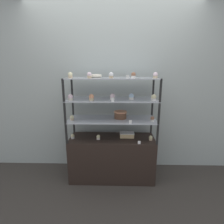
# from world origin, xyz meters

# --- Properties ---
(ground_plane) EXTENTS (20.00, 20.00, 0.00)m
(ground_plane) POSITION_xyz_m (0.00, 0.00, 0.00)
(ground_plane) COLOR #38332D
(back_wall) EXTENTS (8.00, 0.05, 2.60)m
(back_wall) POSITION_xyz_m (0.00, 0.37, 1.30)
(back_wall) COLOR #A8B2AD
(back_wall) RESTS_ON ground_plane
(display_base) EXTENTS (1.21, 0.45, 0.63)m
(display_base) POSITION_xyz_m (0.00, 0.00, 0.31)
(display_base) COLOR black
(display_base) RESTS_ON ground_plane
(display_riser_lower) EXTENTS (1.21, 0.45, 0.28)m
(display_riser_lower) POSITION_xyz_m (0.00, 0.00, 0.89)
(display_riser_lower) COLOR black
(display_riser_lower) RESTS_ON display_base
(display_riser_middle) EXTENTS (1.21, 0.45, 0.28)m
(display_riser_middle) POSITION_xyz_m (0.00, 0.00, 1.17)
(display_riser_middle) COLOR black
(display_riser_middle) RESTS_ON display_riser_lower
(display_riser_upper) EXTENTS (1.21, 0.45, 0.28)m
(display_riser_upper) POSITION_xyz_m (0.00, 0.00, 1.46)
(display_riser_upper) COLOR black
(display_riser_upper) RESTS_ON display_riser_middle
(layer_cake_centerpiece) EXTENTS (0.18, 0.18, 0.10)m
(layer_cake_centerpiece) POSITION_xyz_m (0.12, 0.03, 0.96)
(layer_cake_centerpiece) COLOR brown
(layer_cake_centerpiece) RESTS_ON display_riser_lower
(sheet_cake_frosted) EXTENTS (0.20, 0.13, 0.07)m
(sheet_cake_frosted) POSITION_xyz_m (0.21, 0.04, 0.66)
(sheet_cake_frosted) COLOR #DBBC84
(sheet_cake_frosted) RESTS_ON display_base
(cupcake_0) EXTENTS (0.05, 0.05, 0.07)m
(cupcake_0) POSITION_xyz_m (-0.56, -0.04, 0.66)
(cupcake_0) COLOR white
(cupcake_0) RESTS_ON display_base
(cupcake_1) EXTENTS (0.05, 0.05, 0.07)m
(cupcake_1) POSITION_xyz_m (-0.19, -0.06, 0.66)
(cupcake_1) COLOR beige
(cupcake_1) RESTS_ON display_base
(cupcake_2) EXTENTS (0.05, 0.05, 0.07)m
(cupcake_2) POSITION_xyz_m (0.54, -0.07, 0.66)
(cupcake_2) COLOR #CCB28C
(cupcake_2) RESTS_ON display_base
(price_tag_0) EXTENTS (0.04, 0.00, 0.04)m
(price_tag_0) POSITION_xyz_m (0.36, -0.20, 0.65)
(price_tag_0) COLOR white
(price_tag_0) RESTS_ON display_base
(cupcake_3) EXTENTS (0.05, 0.05, 0.07)m
(cupcake_3) POSITION_xyz_m (-0.54, -0.07, 0.94)
(cupcake_3) COLOR #CCB28C
(cupcake_3) RESTS_ON display_riser_lower
(cupcake_4) EXTENTS (0.05, 0.05, 0.07)m
(cupcake_4) POSITION_xyz_m (0.54, -0.10, 0.94)
(cupcake_4) COLOR white
(cupcake_4) RESTS_ON display_riser_lower
(price_tag_1) EXTENTS (0.04, 0.00, 0.04)m
(price_tag_1) POSITION_xyz_m (0.24, -0.20, 0.93)
(price_tag_1) COLOR white
(price_tag_1) RESTS_ON display_riser_lower
(cupcake_5) EXTENTS (0.07, 0.07, 0.08)m
(cupcake_5) POSITION_xyz_m (-0.53, -0.12, 1.23)
(cupcake_5) COLOR beige
(cupcake_5) RESTS_ON display_riser_middle
(cupcake_6) EXTENTS (0.07, 0.07, 0.08)m
(cupcake_6) POSITION_xyz_m (-0.26, -0.11, 1.23)
(cupcake_6) COLOR #CCB28C
(cupcake_6) RESTS_ON display_riser_middle
(cupcake_7) EXTENTS (0.07, 0.07, 0.08)m
(cupcake_7) POSITION_xyz_m (0.01, -0.06, 1.23)
(cupcake_7) COLOR white
(cupcake_7) RESTS_ON display_riser_middle
(cupcake_8) EXTENTS (0.07, 0.07, 0.08)m
(cupcake_8) POSITION_xyz_m (0.26, -0.04, 1.23)
(cupcake_8) COLOR white
(cupcake_8) RESTS_ON display_riser_middle
(cupcake_9) EXTENTS (0.07, 0.07, 0.08)m
(cupcake_9) POSITION_xyz_m (0.54, -0.11, 1.23)
(cupcake_9) COLOR white
(cupcake_9) RESTS_ON display_riser_middle
(price_tag_2) EXTENTS (0.04, 0.00, 0.04)m
(price_tag_2) POSITION_xyz_m (0.01, -0.20, 1.21)
(price_tag_2) COLOR white
(price_tag_2) RESTS_ON display_riser_middle
(cupcake_10) EXTENTS (0.06, 0.06, 0.07)m
(cupcake_10) POSITION_xyz_m (-0.53, -0.06, 1.51)
(cupcake_10) COLOR #CCB28C
(cupcake_10) RESTS_ON display_riser_upper
(cupcake_11) EXTENTS (0.06, 0.06, 0.07)m
(cupcake_11) POSITION_xyz_m (-0.28, -0.08, 1.51)
(cupcake_11) COLOR #CCB28C
(cupcake_11) RESTS_ON display_riser_upper
(cupcake_12) EXTENTS (0.06, 0.06, 0.07)m
(cupcake_12) POSITION_xyz_m (-0.01, -0.10, 1.51)
(cupcake_12) COLOR #CCB28C
(cupcake_12) RESTS_ON display_riser_upper
(cupcake_13) EXTENTS (0.06, 0.06, 0.07)m
(cupcake_13) POSITION_xyz_m (0.27, -0.09, 1.51)
(cupcake_13) COLOR white
(cupcake_13) RESTS_ON display_riser_upper
(cupcake_14) EXTENTS (0.06, 0.06, 0.07)m
(cupcake_14) POSITION_xyz_m (0.55, -0.07, 1.51)
(cupcake_14) COLOR #CCB28C
(cupcake_14) RESTS_ON display_riser_upper
(price_tag_3) EXTENTS (0.04, 0.00, 0.04)m
(price_tag_3) POSITION_xyz_m (0.19, -0.20, 1.50)
(price_tag_3) COLOR white
(price_tag_3) RESTS_ON display_riser_upper
(donut_glazed) EXTENTS (0.15, 0.15, 0.04)m
(donut_glazed) POSITION_xyz_m (-0.21, 0.06, 1.49)
(donut_glazed) COLOR #EFE5CC
(donut_glazed) RESTS_ON display_riser_upper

